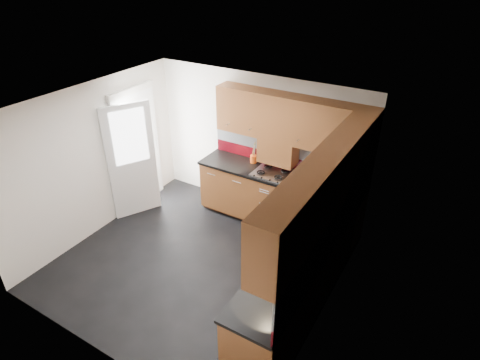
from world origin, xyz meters
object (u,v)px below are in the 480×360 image
Objects in this scene: toaster at (318,177)px; food_processor at (335,203)px; utensil_pot at (254,158)px; gas_hob at (273,173)px.

toaster is 0.82× the size of food_processor.
utensil_pot reaches higher than food_processor.
gas_hob is 1.82× the size of food_processor.
food_processor is at bearing -52.77° from toaster.
gas_hob is 2.21× the size of toaster.
food_processor is at bearing -24.23° from gas_hob.
food_processor is (0.50, -0.66, 0.06)m from toaster.
utensil_pot reaches higher than toaster.
toaster reaches higher than gas_hob.
gas_hob is 1.33m from food_processor.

